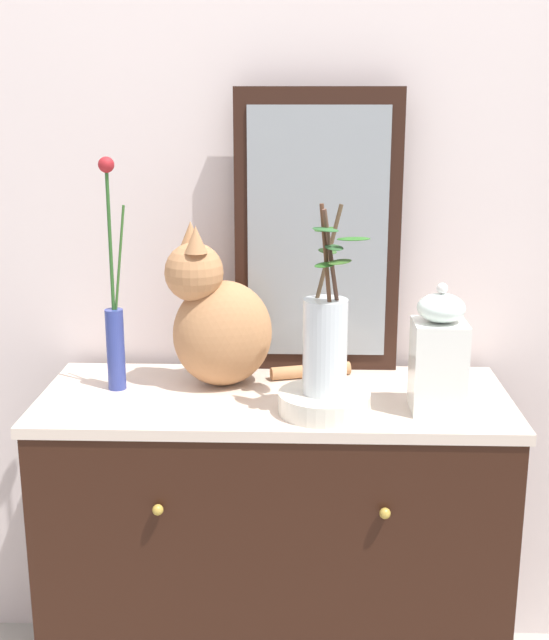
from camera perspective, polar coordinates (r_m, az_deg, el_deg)
name	(u,v)px	position (r m, az deg, el deg)	size (l,w,h in m)	color
wall_back	(278,169)	(2.13, 0.27, 10.28)	(4.40, 0.08, 2.60)	silver
sideboard	(274,550)	(2.11, 0.00, -15.46)	(1.09, 0.47, 0.81)	black
mirror_leaning	(317,233)	(2.05, 2.96, 5.95)	(0.41, 0.03, 0.69)	black
cat_sitting	(218,321)	(1.97, -3.88, -0.04)	(0.45, 0.24, 0.39)	#B17A4E
vase_slim_green	(115,324)	(1.97, -10.90, -0.25)	(0.06, 0.04, 0.54)	#313F8F
bowl_porcelain	(324,402)	(1.83, 3.41, -5.65)	(0.20, 0.20, 0.05)	silver
vase_glass_clear	(325,339)	(1.79, 3.51, -1.33)	(0.14, 0.19, 0.41)	silver
jar_lidded_porcelain	(439,355)	(1.84, 11.18, -2.34)	(0.11, 0.11, 0.29)	white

